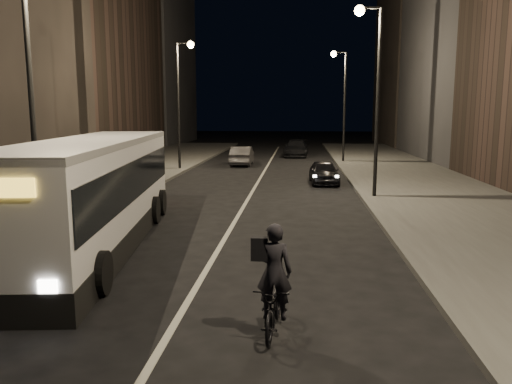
% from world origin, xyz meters
% --- Properties ---
extents(ground, '(180.00, 180.00, 0.00)m').
position_xyz_m(ground, '(0.00, 0.00, 0.00)').
color(ground, black).
rests_on(ground, ground).
extents(sidewalk_right, '(7.00, 70.00, 0.16)m').
position_xyz_m(sidewalk_right, '(8.50, 14.00, 0.08)').
color(sidewalk_right, '#3E3D3B').
rests_on(sidewalk_right, ground).
extents(sidewalk_left, '(7.00, 70.00, 0.16)m').
position_xyz_m(sidewalk_left, '(-8.50, 14.00, 0.08)').
color(sidewalk_left, '#3E3D3B').
rests_on(sidewalk_left, ground).
extents(building_row_right, '(8.00, 61.00, 21.00)m').
position_xyz_m(building_row_right, '(16.00, 27.50, 10.50)').
color(building_row_right, black).
rests_on(building_row_right, ground).
extents(building_row_left, '(8.00, 61.00, 22.00)m').
position_xyz_m(building_row_left, '(-16.00, 28.50, 11.00)').
color(building_row_left, black).
rests_on(building_row_left, ground).
extents(streetlight_right_mid, '(1.20, 0.44, 8.12)m').
position_xyz_m(streetlight_right_mid, '(5.33, 12.00, 5.36)').
color(streetlight_right_mid, black).
rests_on(streetlight_right_mid, sidewalk_right).
extents(streetlight_right_far, '(1.20, 0.44, 8.12)m').
position_xyz_m(streetlight_right_far, '(5.33, 28.00, 5.36)').
color(streetlight_right_far, black).
rests_on(streetlight_right_far, sidewalk_right).
extents(streetlight_left_near, '(1.20, 0.44, 8.12)m').
position_xyz_m(streetlight_left_near, '(-5.33, 4.00, 5.36)').
color(streetlight_left_near, black).
rests_on(streetlight_left_near, sidewalk_left).
extents(streetlight_left_far, '(1.20, 0.44, 8.12)m').
position_xyz_m(streetlight_left_far, '(-5.33, 22.00, 5.36)').
color(streetlight_left_far, black).
rests_on(streetlight_left_far, sidewalk_left).
extents(city_bus, '(3.78, 11.62, 3.08)m').
position_xyz_m(city_bus, '(-3.60, 3.42, 1.68)').
color(city_bus, white).
rests_on(city_bus, ground).
extents(cyclist_on_bicycle, '(0.74, 1.79, 2.02)m').
position_xyz_m(cyclist_on_bicycle, '(1.84, -1.96, 0.67)').
color(cyclist_on_bicycle, black).
rests_on(cyclist_on_bicycle, ground).
extents(car_near, '(1.64, 3.71, 1.24)m').
position_xyz_m(car_near, '(3.60, 16.77, 0.62)').
color(car_near, black).
rests_on(car_near, ground).
extents(car_mid, '(1.52, 4.18, 1.37)m').
position_xyz_m(car_mid, '(-1.88, 25.79, 0.68)').
color(car_mid, '#323234').
rests_on(car_mid, ground).
extents(car_far, '(2.22, 4.99, 1.42)m').
position_xyz_m(car_far, '(2.00, 33.32, 0.71)').
color(car_far, black).
rests_on(car_far, ground).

